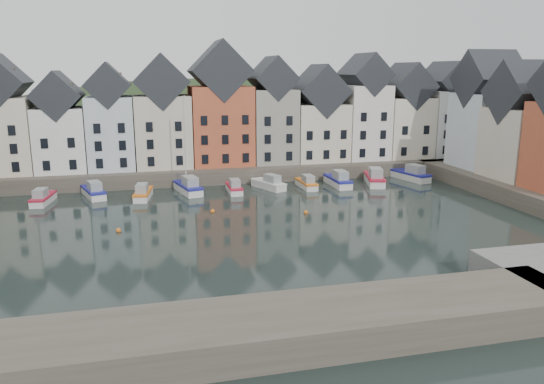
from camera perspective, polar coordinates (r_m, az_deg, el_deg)
name	(u,v)px	position (r m, az deg, el deg)	size (l,w,h in m)	color
ground	(263,231)	(52.85, -0.92, -4.17)	(260.00, 260.00, 0.00)	black
far_quay	(219,168)	(81.33, -5.69, 2.61)	(90.00, 16.00, 2.00)	#464136
near_wall	(177,340)	(30.92, -10.18, -15.44)	(50.00, 6.00, 2.00)	#464136
hillside	(203,236)	(111.02, -7.42, -4.68)	(153.60, 70.40, 64.00)	#203219
far_terrace	(242,117)	(78.84, -3.27, 8.11)	(72.37, 8.16, 17.78)	beige
right_terrace	(527,124)	(74.59, 25.72, 6.60)	(8.30, 24.25, 16.36)	silver
mooring_buoys	(216,218)	(57.16, -6.05, -2.75)	(20.50, 5.50, 0.50)	orange
boat_a	(43,198)	(68.90, -23.43, -0.63)	(2.47, 5.70, 2.12)	silver
boat_b	(94,192)	(70.00, -18.63, 0.03)	(3.58, 6.37, 2.34)	silver
boat_c	(143,194)	(67.51, -13.71, -0.16)	(2.62, 5.89, 2.18)	silver
boat_d	(188,187)	(69.40, -8.98, 0.55)	(3.49, 6.89, 12.62)	silver
boat_e	(234,188)	(69.08, -4.08, 0.45)	(1.78, 5.37, 2.05)	silver
boat_f	(269,184)	(71.06, -0.30, 0.88)	(3.99, 6.02, 2.22)	silver
boat_g	(307,183)	(71.68, 3.75, 0.92)	(1.80, 5.40, 2.06)	silver
boat_h	(338,181)	(73.32, 7.14, 1.22)	(2.02, 6.48, 2.49)	silver
boat_i	(375,179)	(75.18, 10.98, 1.42)	(4.05, 7.30, 2.68)	silver
boat_j	(411,175)	(79.25, 14.74, 1.80)	(3.62, 7.04, 2.59)	silver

